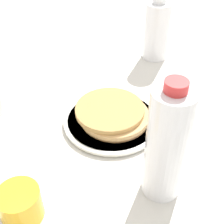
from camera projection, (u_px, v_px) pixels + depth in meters
name	position (u px, v px, depth m)	size (l,w,h in m)	color
ground_plane	(122.00, 127.00, 0.74)	(4.00, 4.00, 0.00)	silver
plate	(112.00, 120.00, 0.75)	(0.23, 0.23, 0.01)	silver
pancake_stack	(113.00, 114.00, 0.73)	(0.17, 0.17, 0.03)	tan
juice_glass	(20.00, 204.00, 0.54)	(0.08, 0.08, 0.06)	yellow
water_bottle_mid	(157.00, 31.00, 0.94)	(0.08, 0.08, 0.19)	white
water_bottle_far	(167.00, 145.00, 0.53)	(0.07, 0.07, 0.25)	white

